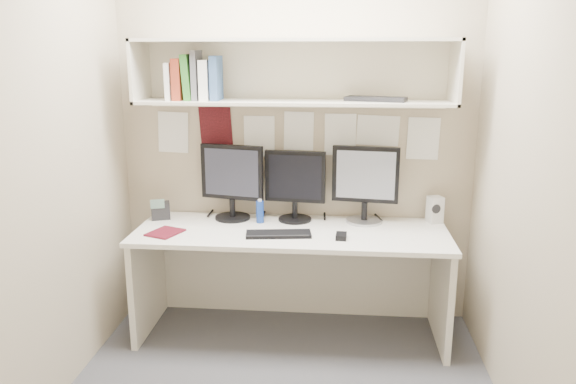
# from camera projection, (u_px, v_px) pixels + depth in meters

# --- Properties ---
(wall_back) EXTENTS (2.40, 0.02, 2.60)m
(wall_back) POSITION_uv_depth(u_px,v_px,m) (296.00, 134.00, 3.80)
(wall_back) COLOR tan
(wall_back) RESTS_ON ground
(wall_front) EXTENTS (2.40, 0.02, 2.60)m
(wall_front) POSITION_uv_depth(u_px,v_px,m) (249.00, 219.00, 1.87)
(wall_front) COLOR tan
(wall_front) RESTS_ON ground
(wall_left) EXTENTS (0.02, 2.00, 2.60)m
(wall_left) POSITION_uv_depth(u_px,v_px,m) (53.00, 158.00, 2.94)
(wall_left) COLOR tan
(wall_left) RESTS_ON ground
(wall_right) EXTENTS (0.02, 2.00, 2.60)m
(wall_right) POSITION_uv_depth(u_px,v_px,m) (525.00, 166.00, 2.73)
(wall_right) COLOR tan
(wall_right) RESTS_ON ground
(desk) EXTENTS (2.00, 0.70, 0.73)m
(desk) POSITION_uv_depth(u_px,v_px,m) (291.00, 282.00, 3.69)
(desk) COLOR silver
(desk) RESTS_ON floor
(overhead_hutch) EXTENTS (2.00, 0.38, 0.40)m
(overhead_hutch) POSITION_uv_depth(u_px,v_px,m) (294.00, 71.00, 3.56)
(overhead_hutch) COLOR beige
(overhead_hutch) RESTS_ON wall_back
(pinned_papers) EXTENTS (1.92, 0.01, 0.48)m
(pinned_papers) POSITION_uv_depth(u_px,v_px,m) (296.00, 141.00, 3.81)
(pinned_papers) COLOR white
(pinned_papers) RESTS_ON wall_back
(monitor_left) EXTENTS (0.43, 0.24, 0.51)m
(monitor_left) POSITION_uv_depth(u_px,v_px,m) (232.00, 179.00, 3.78)
(monitor_left) COLOR black
(monitor_left) RESTS_ON desk
(monitor_center) EXTENTS (0.41, 0.22, 0.47)m
(monitor_center) POSITION_uv_depth(u_px,v_px,m) (295.00, 183.00, 3.75)
(monitor_center) COLOR black
(monitor_center) RESTS_ON desk
(monitor_right) EXTENTS (0.44, 0.24, 0.51)m
(monitor_right) POSITION_uv_depth(u_px,v_px,m) (365.00, 182.00, 3.70)
(monitor_right) COLOR #A5A5AA
(monitor_right) RESTS_ON desk
(keyboard) EXTENTS (0.42, 0.20, 0.02)m
(keyboard) POSITION_uv_depth(u_px,v_px,m) (279.00, 234.00, 3.48)
(keyboard) COLOR black
(keyboard) RESTS_ON desk
(mouse) EXTENTS (0.07, 0.11, 0.03)m
(mouse) POSITION_uv_depth(u_px,v_px,m) (341.00, 236.00, 3.43)
(mouse) COLOR black
(mouse) RESTS_ON desk
(speaker) EXTENTS (0.11, 0.12, 0.18)m
(speaker) POSITION_uv_depth(u_px,v_px,m) (435.00, 210.00, 3.74)
(speaker) COLOR silver
(speaker) RESTS_ON desk
(blue_bottle) EXTENTS (0.05, 0.05, 0.16)m
(blue_bottle) POSITION_uv_depth(u_px,v_px,m) (260.00, 212.00, 3.74)
(blue_bottle) COLOR navy
(blue_bottle) RESTS_ON desk
(maroon_notebook) EXTENTS (0.24, 0.26, 0.01)m
(maroon_notebook) POSITION_uv_depth(u_px,v_px,m) (165.00, 233.00, 3.53)
(maroon_notebook) COLOR #510D19
(maroon_notebook) RESTS_ON desk
(desk_phone) EXTENTS (0.15, 0.15, 0.15)m
(desk_phone) POSITION_uv_depth(u_px,v_px,m) (160.00, 210.00, 3.83)
(desk_phone) COLOR black
(desk_phone) RESTS_ON desk
(book_stack) EXTENTS (0.33, 0.19, 0.31)m
(book_stack) POSITION_uv_depth(u_px,v_px,m) (195.00, 79.00, 3.56)
(book_stack) COLOR white
(book_stack) RESTS_ON overhead_hutch
(hutch_tray) EXTENTS (0.40, 0.24, 0.03)m
(hutch_tray) POSITION_uv_depth(u_px,v_px,m) (376.00, 99.00, 3.51)
(hutch_tray) COLOR black
(hutch_tray) RESTS_ON overhead_hutch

